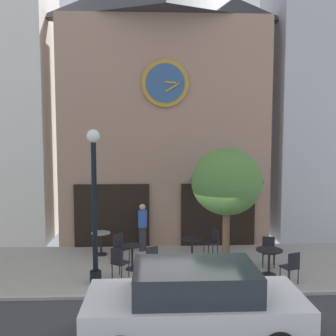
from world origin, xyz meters
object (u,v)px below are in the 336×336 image
(street_tree, at_px, (227,182))
(cafe_table_near_door, at_px, (101,240))
(cafe_table_leftmost, at_px, (269,256))
(cafe_table_center_left, at_px, (132,254))
(parked_car_white, at_px, (195,304))
(cafe_chair_curbside, at_px, (120,246))
(street_lamp, at_px, (94,207))
(cafe_chair_under_awning, at_px, (213,240))
(cafe_chair_facing_wall, at_px, (119,261))
(cafe_table_center, at_px, (192,244))
(cafe_chair_mid_row, at_px, (291,265))
(cafe_chair_near_lamp, at_px, (268,249))
(pedestrian_blue, at_px, (143,227))
(cafe_chair_near_tree, at_px, (150,258))

(street_tree, distance_m, cafe_table_near_door, 5.08)
(cafe_table_near_door, relative_size, cafe_table_leftmost, 1.00)
(cafe_table_center_left, relative_size, parked_car_white, 0.18)
(cafe_table_near_door, distance_m, parked_car_white, 6.21)
(street_tree, height_order, cafe_chair_curbside, street_tree)
(street_lamp, distance_m, parked_car_white, 4.14)
(cafe_table_center_left, xyz_separation_m, cafe_chair_under_awning, (2.67, 1.20, 0.04))
(cafe_chair_facing_wall, bearing_deg, cafe_table_center, 35.26)
(street_lamp, height_order, cafe_chair_under_awning, street_lamp)
(cafe_table_center, bearing_deg, cafe_chair_mid_row, -41.07)
(street_lamp, xyz_separation_m, cafe_chair_near_lamp, (5.21, 1.24, -1.63))
(pedestrian_blue, bearing_deg, cafe_chair_facing_wall, -103.28)
(cafe_chair_under_awning, bearing_deg, cafe_table_center_left, -155.72)
(cafe_table_leftmost, height_order, cafe_chair_facing_wall, cafe_chair_facing_wall)
(cafe_table_near_door, xyz_separation_m, pedestrian_blue, (1.41, 0.41, 0.34))
(cafe_chair_curbside, bearing_deg, pedestrian_blue, 58.85)
(street_lamp, xyz_separation_m, cafe_chair_facing_wall, (0.61, 0.33, -1.63))
(cafe_chair_under_awning, bearing_deg, cafe_chair_curbside, -171.66)
(cafe_chair_near_tree, distance_m, pedestrian_blue, 2.53)
(cafe_table_center_left, relative_size, cafe_table_leftmost, 0.98)
(cafe_table_center_left, height_order, pedestrian_blue, pedestrian_blue)
(street_tree, relative_size, cafe_chair_near_lamp, 4.16)
(cafe_table_center, height_order, cafe_chair_under_awning, cafe_chair_under_awning)
(cafe_table_leftmost, distance_m, parked_car_white, 4.38)
(cafe_table_near_door, distance_m, cafe_chair_curbside, 1.03)
(cafe_chair_curbside, height_order, cafe_chair_mid_row, same)
(street_lamp, bearing_deg, parked_car_white, -52.13)
(cafe_table_center, distance_m, cafe_chair_near_tree, 1.99)
(street_tree, bearing_deg, cafe_table_near_door, 146.95)
(parked_car_white, bearing_deg, cafe_table_center, 84.46)
(cafe_table_center_left, height_order, cafe_chair_mid_row, cafe_chair_mid_row)
(cafe_table_near_door, bearing_deg, cafe_chair_near_tree, -50.95)
(street_lamp, height_order, cafe_table_near_door, street_lamp)
(cafe_chair_near_lamp, relative_size, parked_car_white, 0.21)
(cafe_table_center, relative_size, cafe_chair_under_awning, 0.80)
(cafe_chair_near_lamp, xyz_separation_m, pedestrian_blue, (-3.98, 1.74, 0.33))
(cafe_table_near_door, bearing_deg, cafe_chair_mid_row, -26.92)
(street_tree, relative_size, cafe_table_near_door, 4.83)
(cafe_table_near_door, relative_size, cafe_chair_facing_wall, 0.86)
(cafe_table_near_door, distance_m, cafe_chair_near_tree, 2.67)
(cafe_table_center_left, distance_m, cafe_chair_mid_row, 4.63)
(street_lamp, xyz_separation_m, cafe_table_near_door, (-0.18, 2.57, -1.63))
(cafe_table_center, distance_m, cafe_table_leftmost, 2.57)
(cafe_table_near_door, distance_m, cafe_chair_mid_row, 6.24)
(cafe_chair_near_tree, height_order, cafe_chair_mid_row, same)
(cafe_chair_curbside, distance_m, parked_car_white, 5.25)
(cafe_chair_mid_row, bearing_deg, street_lamp, 177.30)
(cafe_table_center, bearing_deg, cafe_chair_curbside, -177.50)
(cafe_table_leftmost, height_order, pedestrian_blue, pedestrian_blue)
(cafe_chair_near_lamp, height_order, pedestrian_blue, pedestrian_blue)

